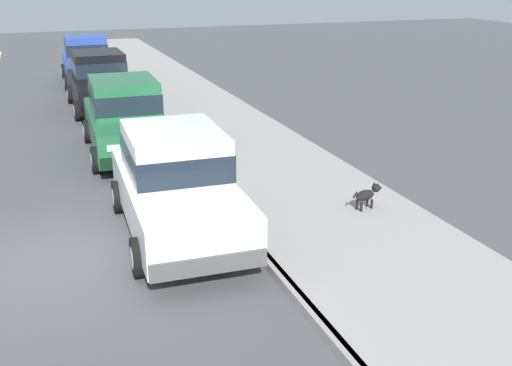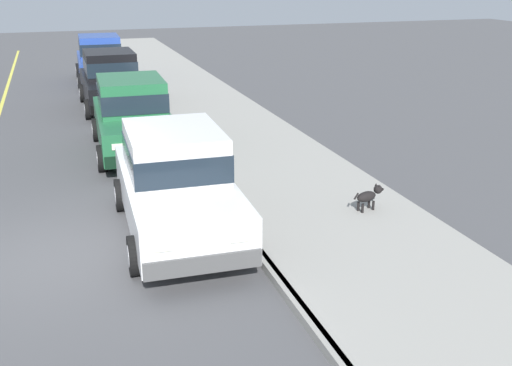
# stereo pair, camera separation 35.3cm
# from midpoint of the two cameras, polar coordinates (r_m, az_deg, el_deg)

# --- Properties ---
(ground_plane) EXTENTS (80.00, 80.00, 0.00)m
(ground_plane) POSITION_cam_midpoint_polar(r_m,az_deg,el_deg) (10.54, -17.34, -6.95)
(ground_plane) COLOR #4C4C4F
(curb) EXTENTS (0.16, 64.00, 0.14)m
(curb) POSITION_cam_midpoint_polar(r_m,az_deg,el_deg) (10.95, -0.42, -4.58)
(curb) COLOR gray
(curb) RESTS_ON ground
(sidewalk) EXTENTS (3.60, 64.00, 0.14)m
(sidewalk) POSITION_cam_midpoint_polar(r_m,az_deg,el_deg) (11.58, 8.11, -3.40)
(sidewalk) COLOR #99968E
(sidewalk) RESTS_ON ground
(car_white_sedan) EXTENTS (2.14, 4.65, 1.92)m
(car_white_sedan) POSITION_cam_midpoint_polar(r_m,az_deg,el_deg) (10.83, -6.58, 0.21)
(car_white_sedan) COLOR white
(car_white_sedan) RESTS_ON ground
(car_green_sedan) EXTENTS (2.13, 4.65, 1.92)m
(car_green_sedan) POSITION_cam_midpoint_polar(r_m,az_deg,el_deg) (15.95, -10.86, 6.29)
(car_green_sedan) COLOR #23663D
(car_green_sedan) RESTS_ON ground
(car_black_sedan) EXTENTS (2.06, 4.61, 1.92)m
(car_black_sedan) POSITION_cam_midpoint_polar(r_m,az_deg,el_deg) (21.36, -12.99, 9.45)
(car_black_sedan) COLOR black
(car_black_sedan) RESTS_ON ground
(car_blue_sedan) EXTENTS (2.12, 4.64, 1.92)m
(car_blue_sedan) POSITION_cam_midpoint_polar(r_m,az_deg,el_deg) (26.53, -14.01, 11.25)
(car_blue_sedan) COLOR #28479E
(car_blue_sedan) RESTS_ON ground
(dog_black) EXTENTS (0.74, 0.31, 0.49)m
(dog_black) POSITION_cam_midpoint_polar(r_m,az_deg,el_deg) (11.86, 11.40, -1.16)
(dog_black) COLOR black
(dog_black) RESTS_ON sidewalk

